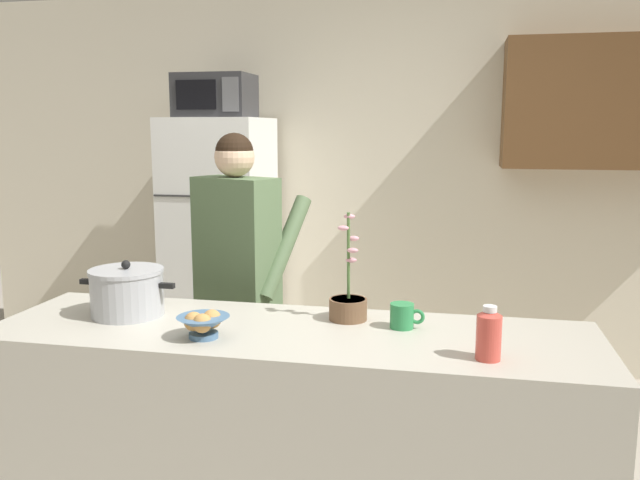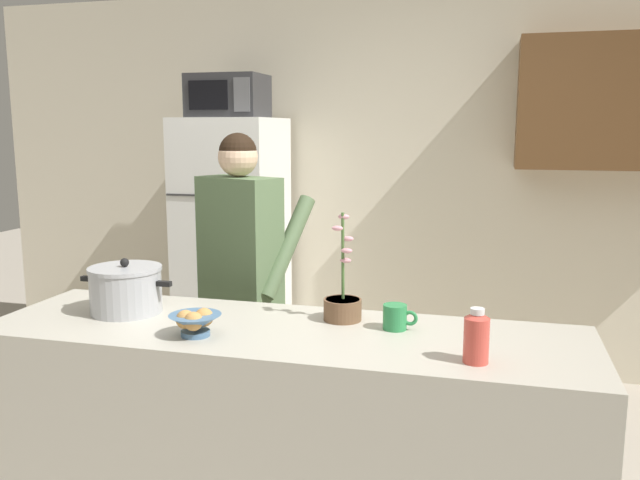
# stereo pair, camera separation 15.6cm
# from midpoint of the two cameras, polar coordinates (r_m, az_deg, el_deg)

# --- Properties ---
(back_wall_unit) EXTENTS (6.00, 0.48, 2.60)m
(back_wall_unit) POSITION_cam_midpoint_polar(r_m,az_deg,el_deg) (4.57, 10.03, 6.06)
(back_wall_unit) COLOR beige
(back_wall_unit) RESTS_ON ground
(kitchen_island) EXTENTS (2.29, 0.68, 0.92)m
(kitchen_island) POSITION_cam_midpoint_polar(r_m,az_deg,el_deg) (2.67, -1.44, -17.21)
(kitchen_island) COLOR #BCB7A8
(kitchen_island) RESTS_ON ground
(refrigerator) EXTENTS (0.64, 0.68, 1.73)m
(refrigerator) POSITION_cam_midpoint_polar(r_m,az_deg,el_deg) (4.52, -6.60, -0.58)
(refrigerator) COLOR white
(refrigerator) RESTS_ON ground
(microwave) EXTENTS (0.48, 0.37, 0.28)m
(microwave) POSITION_cam_midpoint_polar(r_m,az_deg,el_deg) (4.43, -6.96, 12.29)
(microwave) COLOR #2D2D30
(microwave) RESTS_ON refrigerator
(person_near_pot) EXTENTS (0.61, 0.56, 1.65)m
(person_near_pot) POSITION_cam_midpoint_polar(r_m,az_deg,el_deg) (3.27, -5.49, -1.65)
(person_near_pot) COLOR #726656
(person_near_pot) RESTS_ON ground
(cooking_pot) EXTENTS (0.41, 0.30, 0.23)m
(cooking_pot) POSITION_cam_midpoint_polar(r_m,az_deg,el_deg) (2.78, -14.97, -4.18)
(cooking_pot) COLOR #ADAFB5
(cooking_pot) RESTS_ON kitchen_island
(coffee_mug) EXTENTS (0.13, 0.09, 0.10)m
(coffee_mug) POSITION_cam_midpoint_polar(r_m,az_deg,el_deg) (2.50, 8.39, -6.65)
(coffee_mug) COLOR #2D8C4C
(coffee_mug) RESTS_ON kitchen_island
(bread_bowl) EXTENTS (0.19, 0.19, 0.10)m
(bread_bowl) POSITION_cam_midpoint_polar(r_m,az_deg,el_deg) (2.43, -8.99, -7.09)
(bread_bowl) COLOR #4C7299
(bread_bowl) RESTS_ON kitchen_island
(bottle_near_edge) EXTENTS (0.08, 0.08, 0.18)m
(bottle_near_edge) POSITION_cam_midpoint_polar(r_m,az_deg,el_deg) (2.20, 15.44, -8.07)
(bottle_near_edge) COLOR #D84C3F
(bottle_near_edge) RESTS_ON kitchen_island
(potted_orchid) EXTENTS (0.15, 0.15, 0.43)m
(potted_orchid) POSITION_cam_midpoint_polar(r_m,az_deg,el_deg) (2.59, 3.71, -5.55)
(potted_orchid) COLOR brown
(potted_orchid) RESTS_ON kitchen_island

